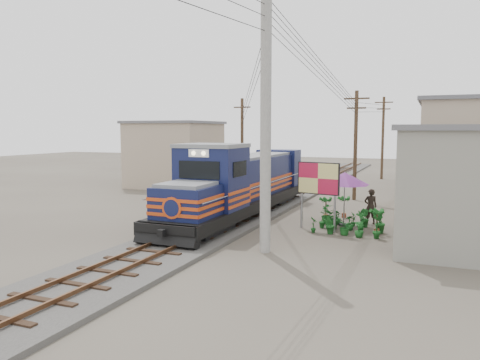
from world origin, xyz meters
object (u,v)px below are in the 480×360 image
at_px(locomotive, 241,185).
at_px(vendor, 371,206).
at_px(billboard, 318,180).
at_px(market_umbrella, 345,179).

distance_m(locomotive, vendor, 6.54).
relative_size(locomotive, billboard, 4.92).
bearing_deg(market_umbrella, vendor, 39.95).
distance_m(locomotive, billboard, 4.76).
relative_size(market_umbrella, vendor, 1.79).
bearing_deg(market_umbrella, locomotive, 176.95).
relative_size(locomotive, market_umbrella, 4.94).
bearing_deg(vendor, market_umbrella, 18.42).
bearing_deg(market_umbrella, billboard, -124.47).
bearing_deg(locomotive, vendor, 5.64).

